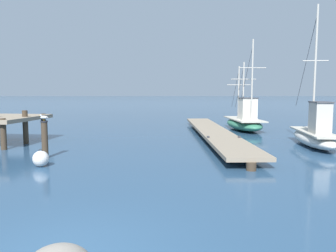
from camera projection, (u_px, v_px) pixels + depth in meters
The scene contains 6 objects.
floating_dock at pixel (213, 131), 20.24m from camera, with size 2.02×17.55×0.53m.
fishing_boat_0 at pixel (244, 121), 23.91m from camera, with size 2.33×6.52×6.26m.
fishing_boat_1 at pixel (315, 134), 16.78m from camera, with size 2.09×6.40×7.18m.
mooring_piling at pixel (45, 139), 13.78m from camera, with size 0.30×0.30×1.59m.
perched_seagull at pixel (44, 117), 13.69m from camera, with size 0.38×0.15×0.27m.
mooring_buoy at pixel (41, 159), 12.30m from camera, with size 0.60×0.60×0.67m.
Camera 1 is at (1.77, -5.16, 2.80)m, focal length 35.13 mm.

